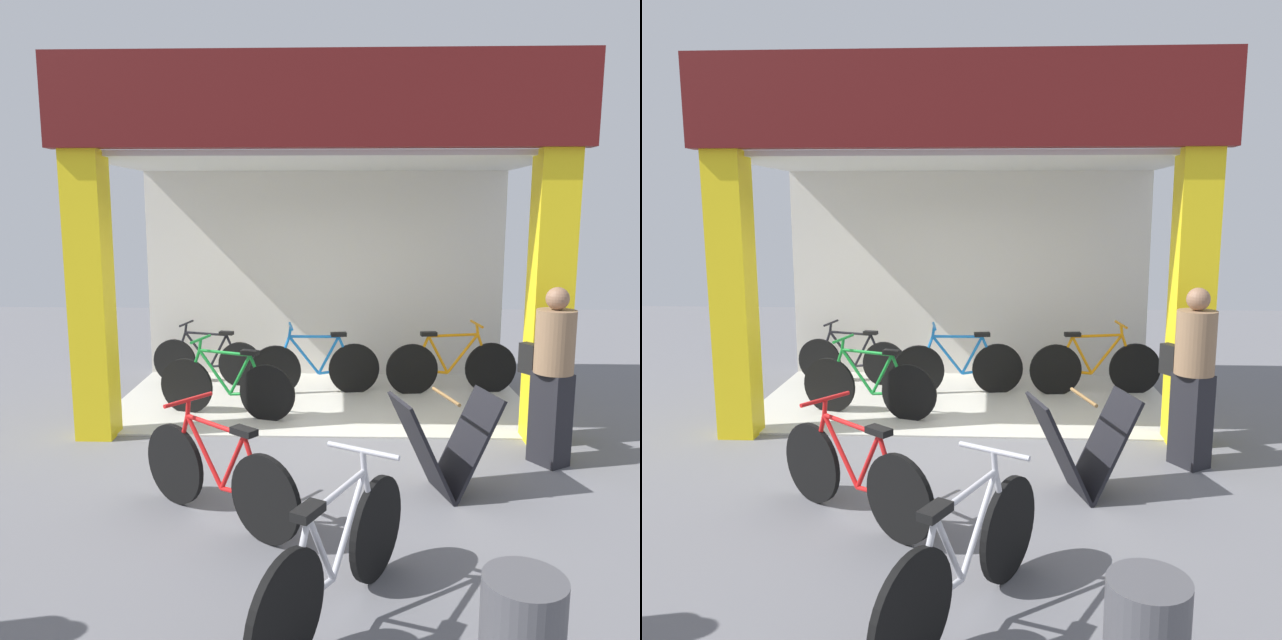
# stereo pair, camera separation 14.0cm
# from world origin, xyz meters

# --- Properties ---
(ground_plane) EXTENTS (18.09, 18.09, 0.00)m
(ground_plane) POSITION_xyz_m (0.00, 0.00, 0.00)
(ground_plane) COLOR slate
(ground_plane) RESTS_ON ground
(shop_facade) EXTENTS (5.25, 3.01, 3.85)m
(shop_facade) POSITION_xyz_m (0.00, 1.34, 2.04)
(shop_facade) COLOR beige
(shop_facade) RESTS_ON ground
(bicycle_inside_0) EXTENTS (1.68, 0.46, 0.93)m
(bicycle_inside_0) POSITION_xyz_m (-0.09, 1.62, 0.37)
(bicycle_inside_0) COLOR black
(bicycle_inside_0) RESTS_ON ground
(bicycle_inside_1) EXTENTS (1.71, 0.47, 0.94)m
(bicycle_inside_1) POSITION_xyz_m (1.67, 1.71, 0.38)
(bicycle_inside_1) COLOR black
(bicycle_inside_1) RESTS_ON ground
(bicycle_inside_2) EXTENTS (1.63, 0.55, 0.92)m
(bicycle_inside_2) POSITION_xyz_m (-1.08, 0.67, 0.37)
(bicycle_inside_2) COLOR black
(bicycle_inside_2) RESTS_ON ground
(bicycle_inside_3) EXTENTS (1.55, 0.43, 0.86)m
(bicycle_inside_3) POSITION_xyz_m (-1.58, 2.06, 0.34)
(bicycle_inside_3) COLOR black
(bicycle_inside_3) RESTS_ON ground
(bicycle_parked_0) EXTENTS (1.37, 1.07, 0.93)m
(bicycle_parked_0) POSITION_xyz_m (-0.71, -1.87, 0.37)
(bicycle_parked_0) COLOR black
(bicycle_parked_0) RESTS_ON ground
(bicycle_parked_1) EXTENTS (0.88, 1.56, 0.96)m
(bicycle_parked_1) POSITION_xyz_m (0.21, -3.08, 0.38)
(bicycle_parked_1) COLOR black
(bicycle_parked_1) RESTS_ON ground
(sandwich_board_sign) EXTENTS (0.95, 0.72, 0.88)m
(sandwich_board_sign) POSITION_xyz_m (1.10, -1.33, 0.43)
(sandwich_board_sign) COLOR black
(sandwich_board_sign) RESTS_ON ground
(pedestrian_1) EXTENTS (0.50, 0.60, 1.69)m
(pedestrian_1) POSITION_xyz_m (2.20, -0.61, 0.88)
(pedestrian_1) COLOR black
(pedestrian_1) RESTS_ON ground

